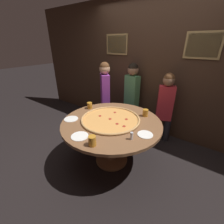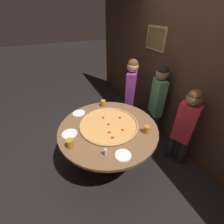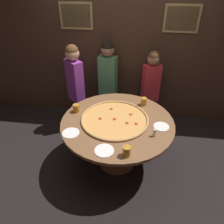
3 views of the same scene
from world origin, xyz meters
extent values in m
plane|color=black|center=(0.00, 0.00, 0.00)|extent=(24.00, 24.00, 0.00)
cube|color=#3D281C|center=(0.00, 1.33, 1.30)|extent=(6.40, 0.06, 2.60)
cube|color=#9E7F4C|center=(-0.80, 1.29, 1.75)|extent=(0.52, 0.02, 0.40)
cube|color=slate|center=(-0.80, 1.28, 1.75)|extent=(0.46, 0.01, 0.34)
cube|color=#9E7F4C|center=(0.80, 1.29, 1.75)|extent=(0.52, 0.02, 0.40)
cube|color=#936B5B|center=(0.80, 1.28, 1.75)|extent=(0.46, 0.01, 0.34)
cylinder|color=brown|center=(0.00, 0.00, 0.72)|extent=(1.46, 1.46, 0.04)
cylinder|color=brown|center=(0.00, 0.00, 0.35)|extent=(0.16, 0.16, 0.70)
cylinder|color=brown|center=(0.00, 0.00, 0.02)|extent=(0.52, 0.52, 0.04)
cylinder|color=#E0994C|center=(-0.04, 0.03, 0.75)|extent=(0.84, 0.84, 0.01)
torus|color=tan|center=(-0.04, 0.03, 0.76)|extent=(0.88, 0.88, 0.03)
cylinder|color=#A8281E|center=(0.24, -0.04, 0.75)|extent=(0.04, 0.04, 0.00)
cylinder|color=#A8281E|center=(-0.12, 0.25, 0.75)|extent=(0.04, 0.04, 0.00)
cylinder|color=#A8281E|center=(-0.23, 0.01, 0.75)|extent=(0.04, 0.04, 0.00)
cylinder|color=#A8281E|center=(0.16, 0.16, 0.75)|extent=(0.04, 0.04, 0.00)
cylinder|color=#A8281E|center=(-0.04, 0.02, 0.75)|extent=(0.04, 0.04, 0.00)
cylinder|color=#A8281E|center=(0.13, -0.04, 0.75)|extent=(0.04, 0.04, 0.00)
cylinder|color=#BC7A23|center=(-0.58, 0.15, 0.79)|extent=(0.09, 0.09, 0.11)
cylinder|color=#BC7A23|center=(0.16, -0.59, 0.80)|extent=(0.09, 0.09, 0.12)
cylinder|color=#BC7A23|center=(0.33, 0.45, 0.80)|extent=(0.08, 0.08, 0.11)
cylinder|color=white|center=(0.55, -0.04, 0.74)|extent=(0.20, 0.20, 0.01)
cylinder|color=white|center=(-0.53, -0.31, 0.74)|extent=(0.21, 0.21, 0.01)
cylinder|color=white|center=(-0.08, -0.55, 0.74)|extent=(0.21, 0.21, 0.01)
cylinder|color=silver|center=(0.46, -0.23, 0.78)|extent=(0.04, 0.04, 0.08)
cylinder|color=#B7B7BC|center=(0.46, -0.23, 0.83)|extent=(0.04, 0.04, 0.01)
cylinder|color=#232328|center=(-0.18, 1.08, 0.25)|extent=(0.16, 0.16, 0.50)
cylinder|color=#232328|center=(-0.39, 1.14, 0.25)|extent=(0.16, 0.16, 0.50)
cube|color=#4C8C59|center=(-0.29, 1.11, 0.84)|extent=(0.33, 0.23, 0.69)
sphere|color=#8C664C|center=(-0.29, 1.11, 1.30)|extent=(0.21, 0.21, 0.21)
sphere|color=black|center=(-0.29, 1.11, 1.33)|extent=(0.20, 0.20, 0.20)
cylinder|color=#232328|center=(0.54, 1.10, 0.23)|extent=(0.16, 0.16, 0.46)
cylinder|color=#232328|center=(0.35, 1.02, 0.23)|extent=(0.16, 0.16, 0.46)
cube|color=red|center=(0.44, 1.06, 0.78)|extent=(0.31, 0.24, 0.64)
sphere|color=#8C664C|center=(0.44, 1.06, 1.20)|extent=(0.20, 0.20, 0.20)
sphere|color=brown|center=(0.44, 1.06, 1.24)|extent=(0.18, 0.18, 0.18)
cylinder|color=#232328|center=(-0.70, 0.76, 0.25)|extent=(0.19, 0.19, 0.50)
cylinder|color=#232328|center=(-0.86, 0.92, 0.25)|extent=(0.19, 0.19, 0.50)
cube|color=purple|center=(-0.78, 0.84, 0.85)|extent=(0.33, 0.32, 0.70)
sphere|color=tan|center=(-0.78, 0.84, 1.31)|extent=(0.22, 0.22, 0.22)
sphere|color=brown|center=(-0.78, 0.84, 1.35)|extent=(0.20, 0.20, 0.20)
camera|label=1|loc=(1.14, -1.57, 1.80)|focal=24.00mm
camera|label=2|loc=(1.57, -0.65, 2.17)|focal=24.00mm
camera|label=3|loc=(0.22, -2.25, 2.43)|focal=35.00mm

